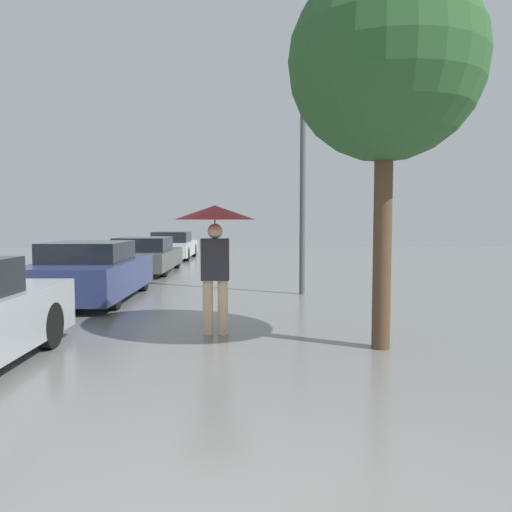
% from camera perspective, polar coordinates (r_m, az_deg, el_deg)
% --- Properties ---
extents(pedestrian, '(1.20, 1.20, 1.95)m').
position_cam_1_polar(pedestrian, '(7.46, -4.71, 3.09)').
color(pedestrian, beige).
rests_on(pedestrian, ground_plane).
extents(parked_car_second, '(1.84, 4.25, 1.27)m').
position_cam_1_polar(parked_car_second, '(11.44, -18.30, -1.78)').
color(parked_car_second, navy).
rests_on(parked_car_second, ground_plane).
extents(parked_car_third, '(1.90, 4.53, 1.18)m').
position_cam_1_polar(parked_car_third, '(17.04, -12.59, 0.03)').
color(parked_car_third, '#4C514C').
rests_on(parked_car_third, ground_plane).
extents(parked_car_farthest, '(1.79, 4.59, 1.24)m').
position_cam_1_polar(parked_car_farthest, '(22.95, -9.50, 1.13)').
color(parked_car_farthest, silver).
rests_on(parked_car_farthest, ground_plane).
extents(tree, '(2.54, 2.54, 5.03)m').
position_cam_1_polar(tree, '(7.12, 14.58, 20.39)').
color(tree, brown).
rests_on(tree, ground_plane).
extents(street_lamp, '(0.31, 0.31, 5.17)m').
position_cam_1_polar(street_lamp, '(11.74, 5.37, 10.88)').
color(street_lamp, '#515456').
rests_on(street_lamp, ground_plane).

